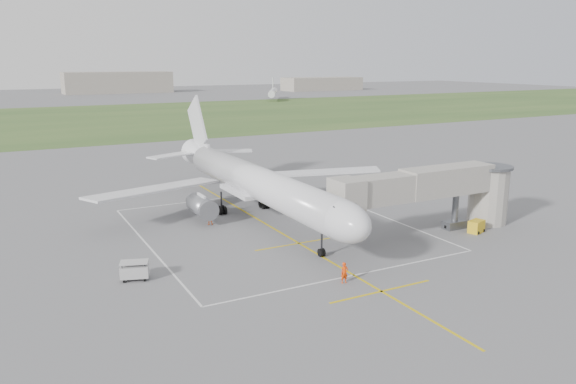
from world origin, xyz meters
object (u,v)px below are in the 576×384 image
ramp_worker_wing (209,217)px  gpu_unit (476,227)px  jet_bridge (441,189)px  ramp_worker_nose (344,273)px  airliner (255,182)px  baggage_cart (135,270)px

ramp_worker_wing → gpu_unit: bearing=163.7°
gpu_unit → ramp_worker_wing: (-24.86, 16.59, 0.18)m
jet_bridge → ramp_worker_nose: (-17.43, -7.57, -3.83)m
airliner → ramp_worker_wing: 6.80m
jet_bridge → airliner: bearing=137.8°
ramp_worker_nose → ramp_worker_wing: size_ratio=1.07×
jet_bridge → baggage_cart: bearing=177.5°
airliner → gpu_unit: airliner is taller
baggage_cart → airliner: bearing=54.7°
jet_bridge → ramp_worker_wing: 26.15m
ramp_worker_nose → baggage_cart: bearing=154.0°
airliner → ramp_worker_nose: (-1.71, -21.82, -3.48)m
airliner → ramp_worker_nose: size_ratio=25.59×
airliner → ramp_worker_nose: airliner is taller
airliner → jet_bridge: 21.22m
jet_bridge → ramp_worker_nose: jet_bridge is taller
airliner → jet_bridge: bearing=-42.2°
jet_bridge → gpu_unit: bearing=-34.3°
ramp_worker_nose → gpu_unit: bearing=18.4°
airliner → baggage_cart: (-17.27, -12.80, -3.55)m
ramp_worker_wing → ramp_worker_nose: bearing=118.0°
baggage_cart → ramp_worker_wing: 17.23m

